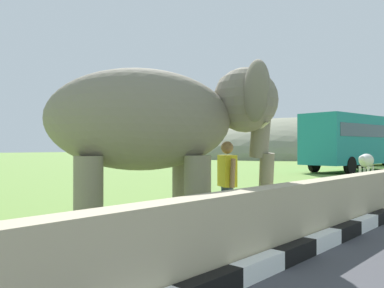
{
  "coord_description": "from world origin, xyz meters",
  "views": [
    {
      "loc": [
        -1.17,
        1.33,
        1.55
      ],
      "look_at": [
        3.69,
        5.78,
        1.6
      ],
      "focal_mm": 36.82,
      "sensor_mm": 36.0,
      "label": 1
    }
  ],
  "objects_px": {
    "elephant": "(163,123)",
    "person_handler": "(227,181)",
    "cow_near": "(366,161)",
    "bus_teal": "(355,139)"
  },
  "relations": [
    {
      "from": "bus_teal",
      "to": "elephant",
      "type": "bearing_deg",
      "value": -168.17
    },
    {
      "from": "elephant",
      "to": "cow_near",
      "type": "distance_m",
      "value": 14.97
    },
    {
      "from": "person_handler",
      "to": "bus_teal",
      "type": "height_order",
      "value": "bus_teal"
    },
    {
      "from": "cow_near",
      "to": "elephant",
      "type": "bearing_deg",
      "value": -173.66
    },
    {
      "from": "bus_teal",
      "to": "cow_near",
      "type": "relative_size",
      "value": 4.88
    },
    {
      "from": "elephant",
      "to": "cow_near",
      "type": "height_order",
      "value": "elephant"
    },
    {
      "from": "elephant",
      "to": "person_handler",
      "type": "xyz_separation_m",
      "value": [
        1.23,
        -0.43,
        -1.03
      ]
    },
    {
      "from": "elephant",
      "to": "person_handler",
      "type": "bearing_deg",
      "value": -19.05
    },
    {
      "from": "elephant",
      "to": "cow_near",
      "type": "bearing_deg",
      "value": 6.34
    },
    {
      "from": "elephant",
      "to": "cow_near",
      "type": "xyz_separation_m",
      "value": [
        14.84,
        1.65,
        -1.08
      ]
    }
  ]
}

